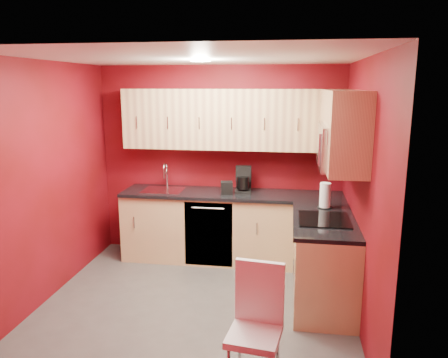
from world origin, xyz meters
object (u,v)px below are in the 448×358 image
(microwave, at_px, (340,147))
(sink, at_px, (163,187))
(coffee_maker, at_px, (243,180))
(dining_chair, at_px, (254,329))
(paper_towel, at_px, (325,195))
(napkin_holder, at_px, (227,188))

(microwave, distance_m, sink, 2.43)
(coffee_maker, distance_m, dining_chair, 2.52)
(microwave, bearing_deg, paper_towel, 99.51)
(sink, height_order, coffee_maker, sink)
(coffee_maker, xyz_separation_m, paper_towel, (0.98, -0.57, -0.02))
(sink, xyz_separation_m, dining_chair, (1.40, -2.40, -0.47))
(coffee_maker, relative_size, napkin_holder, 2.11)
(sink, xyz_separation_m, coffee_maker, (1.04, 0.02, 0.13))
(coffee_maker, relative_size, dining_chair, 0.35)
(sink, bearing_deg, coffee_maker, 1.17)
(microwave, relative_size, napkin_holder, 4.89)
(paper_towel, bearing_deg, sink, 164.89)
(paper_towel, bearing_deg, dining_chair, -108.37)
(microwave, bearing_deg, sink, 154.40)
(sink, distance_m, napkin_holder, 0.85)
(paper_towel, bearing_deg, microwave, -80.49)
(paper_towel, height_order, dining_chair, paper_towel)
(sink, distance_m, dining_chair, 2.82)
(coffee_maker, distance_m, paper_towel, 1.13)
(napkin_holder, xyz_separation_m, paper_towel, (1.17, -0.46, 0.06))
(sink, bearing_deg, napkin_holder, -5.77)
(coffee_maker, height_order, napkin_holder, coffee_maker)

